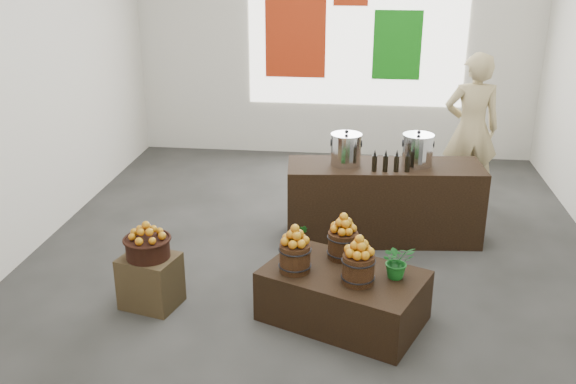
# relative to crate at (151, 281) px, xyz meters

# --- Properties ---
(ground) EXTENTS (7.00, 7.00, 0.00)m
(ground) POSITION_rel_crate_xyz_m (1.39, 1.27, -0.24)
(ground) COLOR #3B3B38
(ground) RESTS_ON ground
(back_wall) EXTENTS (6.00, 0.04, 4.00)m
(back_wall) POSITION_rel_crate_xyz_m (1.39, 4.77, 1.76)
(back_wall) COLOR silver
(back_wall) RESTS_ON ground
(back_opening) EXTENTS (3.20, 0.02, 2.40)m
(back_opening) POSITION_rel_crate_xyz_m (1.69, 4.75, 1.76)
(back_opening) COLOR white
(back_opening) RESTS_ON back_wall
(deco_red_left) EXTENTS (0.90, 0.04, 1.40)m
(deco_red_left) POSITION_rel_crate_xyz_m (0.79, 4.74, 1.66)
(deco_red_left) COLOR #B12A0D
(deco_red_left) RESTS_ON back_wall
(deco_green_right) EXTENTS (0.70, 0.04, 1.00)m
(deco_green_right) POSITION_rel_crate_xyz_m (2.29, 4.74, 1.46)
(deco_green_right) COLOR #137A13
(deco_green_right) RESTS_ON back_wall
(crate) EXTENTS (0.57, 0.50, 0.48)m
(crate) POSITION_rel_crate_xyz_m (0.00, 0.00, 0.00)
(crate) COLOR #4F3C25
(crate) RESTS_ON ground
(wicker_basket) EXTENTS (0.39, 0.39, 0.18)m
(wicker_basket) POSITION_rel_crate_xyz_m (0.00, 0.00, 0.33)
(wicker_basket) COLOR black
(wicker_basket) RESTS_ON crate
(apples_in_basket) EXTENTS (0.30, 0.30, 0.16)m
(apples_in_basket) POSITION_rel_crate_xyz_m (0.00, 0.00, 0.50)
(apples_in_basket) COLOR #990A04
(apples_in_basket) RESTS_ON wicker_basket
(display_table) EXTENTS (1.54, 1.28, 0.46)m
(display_table) POSITION_rel_crate_xyz_m (1.73, -0.04, -0.01)
(display_table) COLOR black
(display_table) RESTS_ON ground
(apple_bucket_front_left) EXTENTS (0.27, 0.27, 0.24)m
(apple_bucket_front_left) POSITION_rel_crate_xyz_m (1.31, -0.05, 0.34)
(apple_bucket_front_left) COLOR #3D2110
(apple_bucket_front_left) RESTS_ON display_table
(apples_in_bucket_front_left) EXTENTS (0.20, 0.20, 0.18)m
(apples_in_bucket_front_left) POSITION_rel_crate_xyz_m (1.31, -0.05, 0.55)
(apples_in_bucket_front_left) COLOR #990A04
(apples_in_bucket_front_left) RESTS_ON apple_bucket_front_left
(apple_bucket_front_right) EXTENTS (0.27, 0.27, 0.24)m
(apple_bucket_front_right) POSITION_rel_crate_xyz_m (1.85, -0.20, 0.34)
(apple_bucket_front_right) COLOR #3D2110
(apple_bucket_front_right) RESTS_ON display_table
(apples_in_bucket_front_right) EXTENTS (0.20, 0.20, 0.18)m
(apples_in_bucket_front_right) POSITION_rel_crate_xyz_m (1.85, -0.20, 0.55)
(apples_in_bucket_front_right) COLOR #990A04
(apples_in_bucket_front_right) RESTS_ON apple_bucket_front_right
(apple_bucket_rear) EXTENTS (0.27, 0.27, 0.24)m
(apple_bucket_rear) POSITION_rel_crate_xyz_m (1.71, 0.24, 0.34)
(apple_bucket_rear) COLOR #3D2110
(apple_bucket_rear) RESTS_ON display_table
(apples_in_bucket_rear) EXTENTS (0.20, 0.20, 0.18)m
(apples_in_bucket_rear) POSITION_rel_crate_xyz_m (1.71, 0.24, 0.55)
(apples_in_bucket_rear) COLOR #990A04
(apples_in_bucket_rear) RESTS_ON apple_bucket_rear
(herb_garnish_right) EXTENTS (0.33, 0.31, 0.30)m
(herb_garnish_right) POSITION_rel_crate_xyz_m (2.17, -0.07, 0.37)
(herb_garnish_right) COLOR #12581A
(herb_garnish_right) RESTS_ON display_table
(herb_garnish_left) EXTENTS (0.14, 0.12, 0.26)m
(herb_garnish_left) POSITION_rel_crate_xyz_m (1.31, 0.33, 0.35)
(herb_garnish_left) COLOR #12581A
(herb_garnish_left) RESTS_ON display_table
(counter) EXTENTS (2.15, 0.86, 0.86)m
(counter) POSITION_rel_crate_xyz_m (2.10, 1.70, 0.19)
(counter) COLOR black
(counter) RESTS_ON ground
(stock_pot_left) EXTENTS (0.32, 0.32, 0.32)m
(stock_pot_left) POSITION_rel_crate_xyz_m (1.67, 1.66, 0.78)
(stock_pot_left) COLOR silver
(stock_pot_left) RESTS_ON counter
(stock_pot_center) EXTENTS (0.32, 0.32, 0.32)m
(stock_pot_center) POSITION_rel_crate_xyz_m (2.43, 1.73, 0.78)
(stock_pot_center) COLOR silver
(stock_pot_center) RESTS_ON counter
(oil_cruets) EXTENTS (0.31, 0.09, 0.24)m
(oil_cruets) POSITION_rel_crate_xyz_m (2.12, 1.50, 0.73)
(oil_cruets) COLOR black
(oil_cruets) RESTS_ON counter
(shopper) EXTENTS (0.73, 0.52, 1.89)m
(shopper) POSITION_rel_crate_xyz_m (3.17, 2.96, 0.71)
(shopper) COLOR tan
(shopper) RESTS_ON ground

